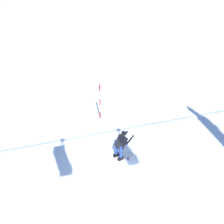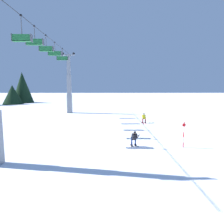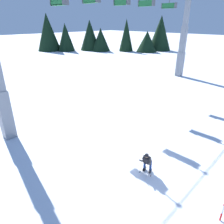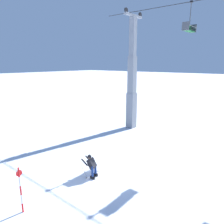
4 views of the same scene
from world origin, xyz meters
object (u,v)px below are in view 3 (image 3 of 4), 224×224
(skier_carving_main, at_px, (147,161))
(chairlift_seat_middle, at_px, (121,2))
(chairlift_seat_nearest, at_px, (58,0))
(chairlift_seat_fourth, at_px, (146,3))
(lift_tower_far, at_px, (183,45))
(chairlift_seat_farthest, at_px, (169,6))

(skier_carving_main, relative_size, chairlift_seat_middle, 0.87)
(chairlift_seat_nearest, relative_size, chairlift_seat_fourth, 1.20)
(lift_tower_far, xyz_separation_m, chairlift_seat_farthest, (-5.02, -0.00, 4.98))
(skier_carving_main, distance_m, lift_tower_far, 24.49)
(skier_carving_main, xyz_separation_m, chairlift_seat_fourth, (12.41, 9.69, 8.88))
(chairlift_seat_nearest, bearing_deg, chairlift_seat_fourth, 0.00)
(skier_carving_main, bearing_deg, chairlift_seat_middle, 48.93)
(lift_tower_far, bearing_deg, chairlift_seat_farthest, -180.00)
(chairlift_seat_nearest, bearing_deg, skier_carving_main, -98.70)
(skier_carving_main, bearing_deg, chairlift_seat_nearest, 81.30)
(chairlift_seat_nearest, distance_m, chairlift_seat_farthest, 15.67)
(lift_tower_far, distance_m, chairlift_seat_middle, 14.59)
(lift_tower_far, bearing_deg, chairlift_seat_fourth, -180.00)
(lift_tower_far, distance_m, chairlift_seat_nearest, 21.21)
(skier_carving_main, relative_size, chairlift_seat_fourth, 0.90)
(lift_tower_far, distance_m, chairlift_seat_fourth, 10.97)
(chairlift_seat_fourth, relative_size, chairlift_seat_farthest, 0.98)
(chairlift_seat_fourth, bearing_deg, chairlift_seat_farthest, 0.00)
(chairlift_seat_fourth, bearing_deg, skier_carving_main, -142.03)
(lift_tower_far, relative_size, chairlift_seat_farthest, 5.88)
(chairlift_seat_middle, bearing_deg, chairlift_seat_nearest, -180.00)
(chairlift_seat_farthest, bearing_deg, lift_tower_far, 0.00)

